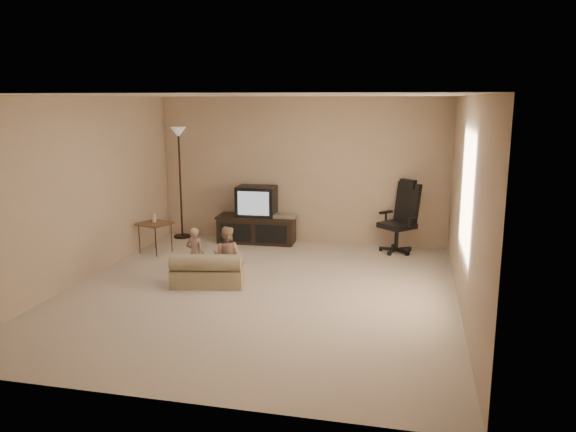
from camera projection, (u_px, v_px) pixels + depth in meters
The scene contains 9 objects.
floor at pixel (259, 292), 7.28m from camera, with size 5.50×5.50×0.00m, color beige.
room_shell at pixel (258, 176), 6.97m from camera, with size 5.50×5.50×5.50m.
tv_stand at pixel (257, 219), 9.73m from camera, with size 1.40×0.56×0.99m.
office_chair at pixel (400, 226), 9.12m from camera, with size 0.77×0.77×1.19m.
side_table at pixel (155, 224), 9.05m from camera, with size 0.57×0.57×0.68m.
floor_lamp at pixel (179, 158), 9.88m from camera, with size 0.31×0.31×1.98m.
child_sofa at pixel (208, 272), 7.50m from camera, with size 1.03×0.70×0.47m.
toddler_left at pixel (195, 253), 7.74m from camera, with size 0.27×0.20×0.73m, color tan.
toddler_right at pixel (227, 255), 7.53m from camera, with size 0.39×0.21×0.80m, color tan.
Camera 1 is at (1.89, -6.67, 2.46)m, focal length 35.00 mm.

